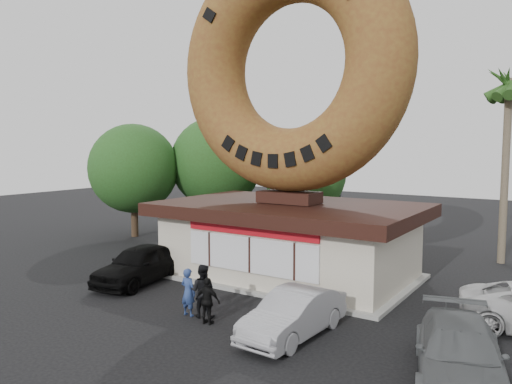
{
  "coord_description": "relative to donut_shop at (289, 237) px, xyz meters",
  "views": [
    {
      "loc": [
        10.76,
        -12.89,
        5.86
      ],
      "look_at": [
        -0.43,
        4.0,
        3.91
      ],
      "focal_mm": 35.0,
      "sensor_mm": 36.0,
      "label": 1
    }
  ],
  "objects": [
    {
      "name": "ground",
      "position": [
        0.0,
        -5.98,
        -1.77
      ],
      "size": [
        90.0,
        90.0,
        0.0
      ],
      "primitive_type": "plane",
      "color": "black",
      "rests_on": "ground"
    },
    {
      "name": "donut_shop",
      "position": [
        0.0,
        0.0,
        0.0
      ],
      "size": [
        11.2,
        7.2,
        3.8
      ],
      "color": "#BCAFA0",
      "rests_on": "ground"
    },
    {
      "name": "giant_donut",
      "position": [
        0.0,
        0.02,
        7.4
      ],
      "size": [
        10.74,
        2.74,
        10.74
      ],
      "primitive_type": "torus",
      "rotation": [
        1.57,
        0.0,
        0.0
      ],
      "color": "brown",
      "rests_on": "donut_shop"
    },
    {
      "name": "tree_west",
      "position": [
        -9.5,
        7.02,
        2.87
      ],
      "size": [
        6.0,
        6.0,
        7.65
      ],
      "color": "#473321",
      "rests_on": "ground"
    },
    {
      "name": "tree_mid",
      "position": [
        -4.0,
        9.02,
        2.25
      ],
      "size": [
        5.2,
        5.2,
        6.63
      ],
      "color": "#473321",
      "rests_on": "ground"
    },
    {
      "name": "tree_far",
      "position": [
        -13.0,
        3.02,
        2.56
      ],
      "size": [
        5.6,
        5.6,
        7.14
      ],
      "color": "#473321",
      "rests_on": "ground"
    },
    {
      "name": "palm_near",
      "position": [
        7.5,
        8.02,
        6.65
      ],
      "size": [
        2.6,
        2.6,
        9.75
      ],
      "color": "#726651",
      "rests_on": "ground"
    },
    {
      "name": "street_lamp",
      "position": [
        -1.86,
        10.02,
        2.72
      ],
      "size": [
        2.11,
        0.2,
        8.0
      ],
      "color": "#59595E",
      "rests_on": "ground"
    },
    {
      "name": "person_left",
      "position": [
        -0.35,
        -6.3,
        -0.94
      ],
      "size": [
        0.62,
        0.42,
        1.65
      ],
      "primitive_type": "imported",
      "rotation": [
        0.0,
        0.0,
        3.1
      ],
      "color": "navy",
      "rests_on": "ground"
    },
    {
      "name": "person_center",
      "position": [
        0.14,
        -6.13,
        -0.86
      ],
      "size": [
        1.07,
        0.96,
        1.82
      ],
      "primitive_type": "imported",
      "rotation": [
        0.0,
        0.0,
        3.5
      ],
      "color": "black",
      "rests_on": "ground"
    },
    {
      "name": "person_right",
      "position": [
        0.72,
        -6.57,
        -1.0
      ],
      "size": [
        0.95,
        0.5,
        1.54
      ],
      "primitive_type": "imported",
      "rotation": [
        0.0,
        0.0,
        3.28
      ],
      "color": "black",
      "rests_on": "ground"
    },
    {
      "name": "car_black",
      "position": [
        -4.79,
        -4.35,
        -0.97
      ],
      "size": [
        2.6,
        4.93,
        1.6
      ],
      "primitive_type": "imported",
      "rotation": [
        0.0,
        0.0,
        0.16
      ],
      "color": "black",
      "rests_on": "ground"
    },
    {
      "name": "car_silver",
      "position": [
        3.56,
        -5.94,
        -1.06
      ],
      "size": [
        1.69,
        4.33,
        1.41
      ],
      "primitive_type": "imported",
      "rotation": [
        0.0,
        0.0,
        -0.05
      ],
      "color": "#9E9EA3",
      "rests_on": "ground"
    },
    {
      "name": "car_grey",
      "position": [
        8.42,
        -6.31,
        -1.03
      ],
      "size": [
        3.31,
        5.42,
        1.47
      ],
      "primitive_type": "imported",
      "rotation": [
        0.0,
        0.0,
        0.26
      ],
      "color": "slate",
      "rests_on": "ground"
    }
  ]
}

